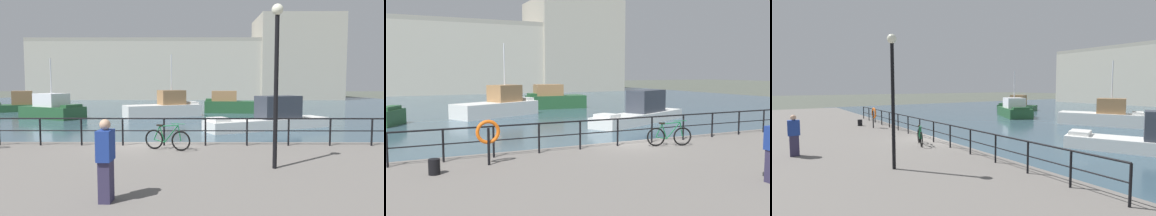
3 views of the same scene
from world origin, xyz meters
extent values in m
plane|color=#4C5147|center=(0.00, 0.00, 0.00)|extent=(240.00, 240.00, 0.00)
cube|color=#385160|center=(0.00, 30.20, 0.01)|extent=(80.00, 60.00, 0.01)
cube|color=slate|center=(0.00, -6.50, 0.38)|extent=(56.00, 13.00, 0.76)
cube|color=#B2AD9E|center=(0.00, 54.13, 5.51)|extent=(60.06, 11.06, 11.01)
cube|color=#A49F91|center=(22.26, 54.13, 8.17)|extent=(15.53, 12.16, 16.34)
cube|color=gray|center=(0.00, 48.90, 11.36)|extent=(60.06, 0.60, 0.70)
cube|color=white|center=(-1.12, 17.72, 0.58)|extent=(7.49, 5.26, 1.13)
cube|color=#997047|center=(-0.29, 18.11, 1.82)|extent=(2.86, 2.60, 1.36)
cube|color=white|center=(1.59, 19.01, 1.26)|extent=(1.50, 1.90, 0.24)
cylinder|color=silver|center=(-0.29, 18.11, 4.20)|extent=(0.10, 0.10, 3.40)
cube|color=#23512D|center=(5.87, 22.12, 0.64)|extent=(5.81, 2.59, 1.26)
cube|color=#997047|center=(5.10, 22.18, 1.81)|extent=(2.74, 1.77, 1.09)
cube|color=#23512D|center=(3.50, 22.31, 1.39)|extent=(0.79, 1.56, 0.24)
cube|color=#23512D|center=(-11.06, 16.47, 0.54)|extent=(6.49, 5.09, 1.06)
cube|color=silver|center=(-11.12, 16.50, 1.66)|extent=(3.21, 3.02, 1.18)
cube|color=#23512D|center=(-8.85, 15.31, 1.19)|extent=(1.49, 1.96, 0.24)
cylinder|color=silver|center=(-11.12, 16.50, 3.83)|extent=(0.10, 0.10, 3.16)
cube|color=#23512D|center=(-17.78, 23.68, 0.40)|extent=(6.09, 4.59, 0.77)
cube|color=#997047|center=(-17.60, 23.76, 1.55)|extent=(2.65, 2.54, 1.53)
cube|color=white|center=(7.02, 9.33, 0.36)|extent=(9.28, 5.59, 0.70)
cube|color=#333842|center=(7.78, 9.67, 1.50)|extent=(3.37, 2.62, 1.58)
cube|color=white|center=(3.46, 7.71, 0.83)|extent=(1.57, 1.68, 0.24)
cylinder|color=black|center=(-4.07, -0.75, 1.28)|extent=(0.07, 0.07, 1.05)
cylinder|color=black|center=(-2.47, -0.75, 1.28)|extent=(0.07, 0.07, 1.05)
cylinder|color=black|center=(-0.87, -0.75, 1.28)|extent=(0.07, 0.07, 1.05)
cylinder|color=black|center=(0.73, -0.75, 1.28)|extent=(0.07, 0.07, 1.05)
cylinder|color=black|center=(2.33, -0.75, 1.28)|extent=(0.07, 0.07, 1.05)
cylinder|color=black|center=(3.94, -0.75, 1.28)|extent=(0.07, 0.07, 1.05)
cylinder|color=black|center=(5.54, -0.75, 1.28)|extent=(0.07, 0.07, 1.05)
cylinder|color=black|center=(7.14, -0.75, 1.28)|extent=(0.07, 0.07, 1.05)
cylinder|color=black|center=(8.74, -0.75, 1.28)|extent=(0.07, 0.07, 1.05)
cylinder|color=black|center=(-0.87, -0.75, 1.81)|extent=(22.43, 0.06, 0.06)
cylinder|color=black|center=(-0.87, -0.75, 1.33)|extent=(22.43, 0.04, 0.04)
torus|color=black|center=(1.42, -1.78, 1.12)|extent=(0.70, 0.29, 0.72)
torus|color=black|center=(0.43, -1.44, 1.12)|extent=(0.70, 0.29, 0.72)
cylinder|color=#146638|center=(1.08, -1.66, 1.36)|extent=(0.53, 0.21, 0.66)
cylinder|color=#146638|center=(0.74, -1.54, 1.32)|extent=(0.23, 0.11, 0.58)
cylinder|color=#146638|center=(0.98, -1.63, 1.64)|extent=(0.70, 0.27, 0.11)
cylinder|color=#146638|center=(0.63, -1.51, 1.08)|extent=(0.42, 0.17, 0.12)
cylinder|color=#146638|center=(0.54, -1.47, 1.36)|extent=(0.26, 0.12, 0.51)
cylinder|color=#146638|center=(1.37, -1.76, 1.40)|extent=(0.14, 0.08, 0.57)
cube|color=black|center=(0.64, -1.51, 1.65)|extent=(0.24, 0.16, 0.05)
cylinder|color=#146638|center=(1.32, -1.74, 1.73)|extent=(0.50, 0.19, 0.02)
cylinder|color=black|center=(4.18, -4.16, 2.89)|extent=(0.12, 0.12, 4.28)
sphere|color=silver|center=(4.18, -4.16, 5.17)|extent=(0.32, 0.32, 0.32)
cube|color=#332D4C|center=(0.11, -6.84, 1.18)|extent=(0.25, 0.35, 0.85)
cube|color=navy|center=(0.11, -6.84, 1.92)|extent=(0.30, 0.45, 0.62)
sphere|color=tan|center=(0.11, -6.84, 2.34)|extent=(0.22, 0.22, 0.22)
camera|label=1|loc=(1.90, -13.37, 3.16)|focal=30.85mm
camera|label=2|loc=(-8.68, -13.67, 3.63)|focal=36.91mm
camera|label=3|loc=(13.53, -7.67, 3.59)|focal=26.85mm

